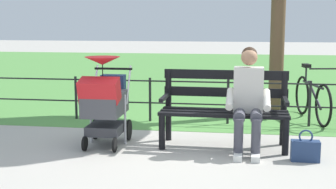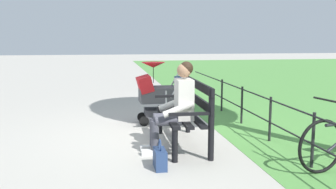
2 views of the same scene
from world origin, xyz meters
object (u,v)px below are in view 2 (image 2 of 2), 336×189
at_px(park_bench, 187,111).
at_px(stroller, 157,92).
at_px(handbag, 160,158).
at_px(person_on_bench, 176,104).

bearing_deg(park_bench, stroller, 9.17).
xyz_separation_m(stroller, handbag, (-2.45, 0.31, -0.47)).
height_order(park_bench, person_on_bench, person_on_bench).
distance_m(park_bench, person_on_bench, 0.40).
bearing_deg(park_bench, handbag, 149.89).
height_order(park_bench, handbag, park_bench).
relative_size(person_on_bench, stroller, 1.11).
distance_m(person_on_bench, handbag, 0.91).
xyz_separation_m(park_bench, handbag, (-0.95, 0.55, -0.40)).
xyz_separation_m(person_on_bench, stroller, (1.79, 0.02, -0.08)).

